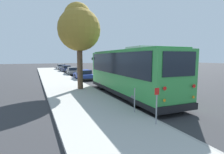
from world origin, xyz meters
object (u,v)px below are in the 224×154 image
parked_sedan_silver (61,67)px  sign_post_far (135,100)px  parked_sedan_navy (66,69)px  parked_sedan_blue (84,75)px  shuttle_bus (128,70)px  parked_sedan_gray (73,71)px  sign_post_near (156,106)px  street_tree (79,27)px

parked_sedan_silver → sign_post_far: 35.35m
parked_sedan_navy → parked_sedan_blue: bearing=175.2°
shuttle_bus → parked_sedan_silver: (31.20, 0.59, -1.33)m
parked_sedan_blue → parked_sedan_silver: parked_sedan_silver is taller
parked_sedan_gray → parked_sedan_blue: bearing=-177.3°
shuttle_bus → parked_sedan_silver: size_ratio=2.49×
sign_post_near → sign_post_far: (1.72, 0.00, -0.16)m
parked_sedan_gray → street_tree: bearing=173.4°
parked_sedan_navy → sign_post_near: bearing=172.5°
parked_sedan_gray → parked_sedan_silver: (13.18, 0.03, 0.02)m
shuttle_bus → parked_sedan_gray: shuttle_bus is taller
parked_sedan_navy → sign_post_far: (-28.91, 1.38, 0.17)m
parked_sedan_gray → parked_sedan_navy: 6.77m
sign_post_far → parked_sedan_silver: bearing=-2.2°
street_tree → sign_post_far: size_ratio=6.03×
parked_sedan_navy → sign_post_far: size_ratio=3.65×
parked_sedan_blue → parked_sedan_navy: parked_sedan_navy is taller
parked_sedan_navy → street_tree: 21.71m
sign_post_far → parked_sedan_gray: bearing=-3.5°
shuttle_bus → parked_sedan_navy: bearing=3.2°
parked_sedan_navy → parked_sedan_silver: size_ratio=1.05×
parked_sedan_navy → street_tree: (-21.03, 2.24, 4.91)m
shuttle_bus → parked_sedan_blue: 11.02m
parked_sedan_gray → sign_post_far: bearing=178.7°
parked_sedan_blue → sign_post_near: size_ratio=2.85×
shuttle_bus → street_tree: bearing=38.5°
shuttle_bus → street_tree: (3.75, 2.78, 3.56)m
shuttle_bus → parked_sedan_blue: shuttle_bus is taller
parked_sedan_gray → sign_post_near: size_ratio=3.10×
parked_sedan_gray → sign_post_far: size_ratio=3.80×
shuttle_bus → parked_sedan_silver: 31.23m
street_tree → sign_post_near: bearing=-174.9°
parked_sedan_blue → sign_post_near: sign_post_near is taller
parked_sedan_gray → parked_sedan_silver: 13.18m
parked_sedan_silver → street_tree: bearing=173.4°
shuttle_bus → sign_post_far: 4.71m
parked_sedan_gray → parked_sedan_silver: bearing=2.3°
parked_sedan_silver → street_tree: street_tree is taller
shuttle_bus → sign_post_far: bearing=156.9°
street_tree → sign_post_far: (-7.88, -0.85, -4.73)m
parked_sedan_gray → shuttle_bus: bearing=-176.0°
parked_sedan_blue → parked_sedan_silver: 20.27m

